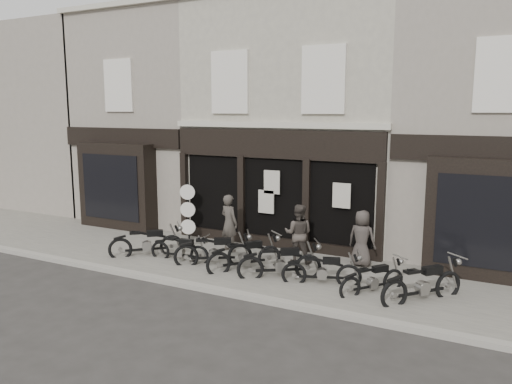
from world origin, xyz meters
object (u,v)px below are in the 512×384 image
at_px(motorcycle_1, 180,252).
at_px(motorcycle_5, 322,273).
at_px(motorcycle_2, 214,254).
at_px(man_left, 229,223).
at_px(motorcycle_3, 245,258).
at_px(motorcycle_7, 423,287).
at_px(motorcycle_0, 147,245).
at_px(man_right, 362,238).
at_px(advert_sign_post, 188,214).
at_px(motorcycle_6, 373,282).
at_px(motorcycle_4, 280,266).
at_px(man_centre, 298,234).

height_order(motorcycle_1, motorcycle_5, motorcycle_5).
xyz_separation_m(motorcycle_2, man_left, (-0.32, 1.40, 0.59)).
bearing_deg(motorcycle_3, motorcycle_7, -52.94).
height_order(motorcycle_0, man_right, man_right).
height_order(motorcycle_7, advert_sign_post, advert_sign_post).
height_order(motorcycle_6, advert_sign_post, advert_sign_post).
height_order(man_left, man_right, man_left).
bearing_deg(motorcycle_6, motorcycle_7, -52.96).
bearing_deg(motorcycle_6, advert_sign_post, 111.01).
relative_size(motorcycle_5, man_right, 1.21).
bearing_deg(motorcycle_6, man_left, 110.21).
height_order(motorcycle_1, motorcycle_3, motorcycle_3).
relative_size(motorcycle_4, man_right, 1.24).
relative_size(motorcycle_2, man_right, 1.26).
bearing_deg(man_left, motorcycle_7, -175.87).
distance_m(motorcycle_2, motorcycle_7, 5.79).
xyz_separation_m(motorcycle_0, motorcycle_6, (6.92, 0.08, -0.06)).
height_order(man_left, man_centre, man_left).
height_order(motorcycle_3, motorcycle_5, motorcycle_3).
height_order(motorcycle_0, man_centre, man_centre).
height_order(motorcycle_2, man_left, man_left).
height_order(motorcycle_2, motorcycle_7, motorcycle_7).
relative_size(motorcycle_4, motorcycle_7, 1.05).
bearing_deg(advert_sign_post, motorcycle_0, -115.42).
relative_size(man_centre, man_right, 1.06).
distance_m(motorcycle_6, motorcycle_7, 1.17).
bearing_deg(advert_sign_post, motorcycle_7, -35.63).
height_order(motorcycle_2, man_right, man_right).
xyz_separation_m(motorcycle_1, man_centre, (3.19, 1.39, 0.61)).
relative_size(motorcycle_2, man_centre, 1.18).
height_order(motorcycle_7, man_right, man_right).
distance_m(motorcycle_2, motorcycle_6, 4.62).
relative_size(motorcycle_3, advert_sign_post, 0.90).
relative_size(motorcycle_5, motorcycle_6, 1.19).
distance_m(motorcycle_4, motorcycle_6, 2.47).
bearing_deg(advert_sign_post, motorcycle_4, -46.46).
xyz_separation_m(motorcycle_4, man_centre, (-0.08, 1.42, 0.55)).
bearing_deg(man_centre, man_right, -175.44).
xyz_separation_m(motorcycle_6, advert_sign_post, (-6.80, 1.94, 0.66)).
bearing_deg(motorcycle_0, man_left, -3.14).
xyz_separation_m(motorcycle_2, motorcycle_3, (1.00, 0.03, -0.00)).
bearing_deg(motorcycle_3, motorcycle_6, -53.41).
bearing_deg(motorcycle_6, man_centre, 98.46).
xyz_separation_m(motorcycle_0, man_right, (6.11, 1.97, 0.50)).
relative_size(motorcycle_6, man_centre, 0.96).
relative_size(motorcycle_0, motorcycle_3, 0.97).
bearing_deg(motorcycle_4, motorcycle_3, 139.01).
relative_size(motorcycle_1, man_left, 1.09).
relative_size(motorcycle_1, motorcycle_4, 0.97).
xyz_separation_m(motorcycle_5, advert_sign_post, (-5.50, 1.94, 0.64)).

